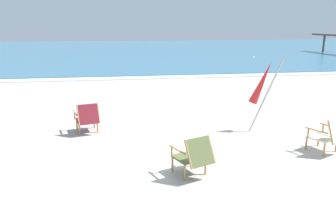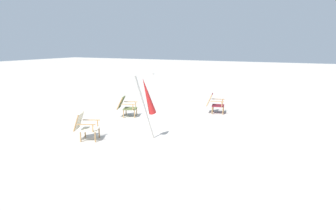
{
  "view_description": "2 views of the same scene",
  "coord_description": "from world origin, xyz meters",
  "px_view_note": "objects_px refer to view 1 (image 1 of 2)",
  "views": [
    {
      "loc": [
        -1.65,
        -6.56,
        2.76
      ],
      "look_at": [
        -0.31,
        2.24,
        0.58
      ],
      "focal_mm": 35.0,
      "sensor_mm": 36.0,
      "label": 1
    },
    {
      "loc": [
        10.14,
        6.05,
        2.85
      ],
      "look_at": [
        0.53,
        1.21,
        0.8
      ],
      "focal_mm": 35.0,
      "sensor_mm": 36.0,
      "label": 2
    }
  ],
  "objects_px": {
    "umbrella_furled_red": "(262,83)",
    "beach_chair_front_left": "(329,134)",
    "beach_chair_front_right": "(88,117)",
    "beach_chair_far_center": "(194,155)"
  },
  "relations": [
    {
      "from": "umbrella_furled_red",
      "to": "beach_chair_front_left",
      "type": "bearing_deg",
      "value": -63.08
    },
    {
      "from": "beach_chair_front_left",
      "to": "beach_chair_front_right",
      "type": "relative_size",
      "value": 1.02
    },
    {
      "from": "beach_chair_front_left",
      "to": "umbrella_furled_red",
      "type": "bearing_deg",
      "value": 116.92
    },
    {
      "from": "beach_chair_far_center",
      "to": "umbrella_furled_red",
      "type": "relative_size",
      "value": 0.45
    },
    {
      "from": "beach_chair_front_right",
      "to": "umbrella_furled_red",
      "type": "distance_m",
      "value": 4.6
    },
    {
      "from": "beach_chair_front_left",
      "to": "umbrella_furled_red",
      "type": "distance_m",
      "value": 2.07
    },
    {
      "from": "beach_chair_front_right",
      "to": "beach_chair_far_center",
      "type": "bearing_deg",
      "value": -53.09
    },
    {
      "from": "beach_chair_front_right",
      "to": "umbrella_furled_red",
      "type": "bearing_deg",
      "value": -6.76
    },
    {
      "from": "beach_chair_front_left",
      "to": "beach_chair_front_right",
      "type": "height_order",
      "value": "beach_chair_front_left"
    },
    {
      "from": "umbrella_furled_red",
      "to": "beach_chair_far_center",
      "type": "bearing_deg",
      "value": -134.76
    }
  ]
}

